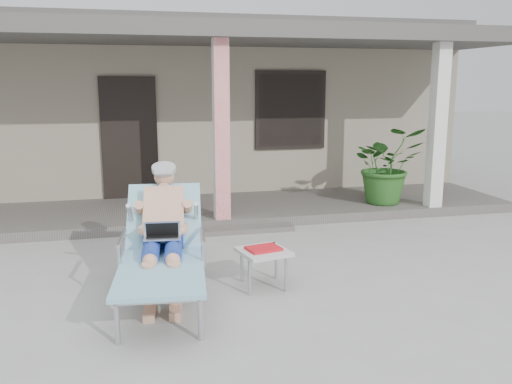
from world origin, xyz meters
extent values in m
plane|color=#9E9E99|center=(0.00, 0.00, 0.00)|extent=(60.00, 60.00, 0.00)
cube|color=gray|center=(0.00, 6.50, 1.50)|extent=(10.00, 5.00, 3.00)
cube|color=#474442|center=(0.00, 6.50, 3.15)|extent=(10.40, 5.40, 0.30)
cube|color=black|center=(-1.30, 3.97, 1.20)|extent=(0.95, 0.06, 2.10)
cube|color=black|center=(1.60, 3.97, 1.65)|extent=(1.20, 0.06, 1.30)
cube|color=black|center=(1.60, 3.96, 1.65)|extent=(1.32, 0.05, 1.42)
cube|color=#605B56|center=(0.00, 3.00, 0.07)|extent=(10.00, 2.00, 0.15)
cube|color=red|center=(0.00, 2.15, 1.45)|extent=(0.22, 0.22, 2.61)
cube|color=silver|center=(3.50, 2.15, 1.45)|extent=(0.22, 0.22, 2.61)
cube|color=#474442|center=(0.00, 3.00, 2.88)|extent=(10.00, 2.30, 0.24)
cube|color=#605B56|center=(0.00, 1.85, 0.04)|extent=(2.00, 0.30, 0.07)
cylinder|color=#B7B7BC|center=(-1.48, -1.30, 0.20)|extent=(0.05, 0.05, 0.41)
cylinder|color=#B7B7BC|center=(-0.79, -1.37, 0.20)|extent=(0.05, 0.05, 0.41)
cylinder|color=#B7B7BC|center=(-1.33, 0.13, 0.20)|extent=(0.05, 0.05, 0.41)
cylinder|color=#B7B7BC|center=(-0.64, 0.06, 0.20)|extent=(0.05, 0.05, 0.41)
cube|color=#B7B7BC|center=(-1.08, -0.82, 0.42)|extent=(0.82, 1.40, 0.03)
cube|color=#8EC7DB|center=(-1.08, -0.82, 0.45)|extent=(0.93, 1.46, 0.04)
cube|color=#B7B7BC|center=(-0.98, 0.15, 0.68)|extent=(0.75, 0.70, 0.54)
cube|color=#8EC7DB|center=(-0.98, 0.15, 0.72)|extent=(0.86, 0.79, 0.61)
cylinder|color=#9D9DA0|center=(-0.94, 0.46, 1.20)|extent=(0.29, 0.30, 0.14)
cube|color=silver|center=(-1.03, -0.35, 0.64)|extent=(0.39, 0.29, 0.26)
cube|color=beige|center=(0.02, -0.30, 0.39)|extent=(0.58, 0.58, 0.04)
cylinder|color=#B7B7BC|center=(-0.17, -0.50, 0.19)|extent=(0.04, 0.04, 0.37)
cylinder|color=#B7B7BC|center=(0.22, -0.50, 0.19)|extent=(0.04, 0.04, 0.37)
cylinder|color=#B7B7BC|center=(-0.17, -0.11, 0.19)|extent=(0.04, 0.04, 0.37)
cylinder|color=#B7B7BC|center=(0.22, -0.11, 0.19)|extent=(0.04, 0.04, 0.37)
cube|color=red|center=(0.02, -0.30, 0.42)|extent=(0.39, 0.32, 0.03)
cube|color=black|center=(0.02, -0.18, 0.42)|extent=(0.34, 0.10, 0.03)
imported|color=#26591E|center=(2.87, 2.57, 0.80)|extent=(1.28, 1.14, 1.29)
camera|label=1|loc=(-1.32, -5.63, 2.15)|focal=38.00mm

